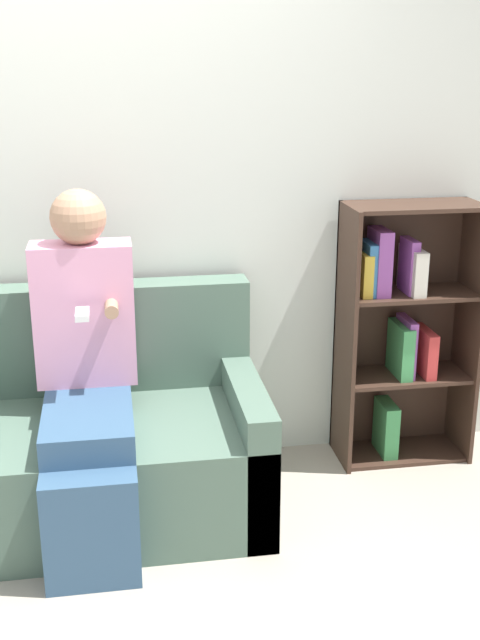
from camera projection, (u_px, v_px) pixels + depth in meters
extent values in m
plane|color=#9E9384|center=(65.00, 586.00, 2.80)|extent=(14.00, 14.00, 0.00)
cube|color=silver|center=(53.00, 181.00, 3.27)|extent=(10.00, 0.06, 2.55)
cube|color=#4C6656|center=(46.00, 480.00, 3.08)|extent=(1.71, 0.65, 0.41)
cube|color=#4C6656|center=(48.00, 386.00, 3.39)|extent=(1.71, 0.15, 0.87)
cube|color=#4C6656|center=(249.00, 450.00, 3.19)|extent=(0.12, 0.65, 0.54)
cube|color=#335170|center=(91.00, 531.00, 2.75)|extent=(0.33, 0.12, 0.41)
cube|color=#335170|center=(88.00, 426.00, 2.94)|extent=(0.33, 0.45, 0.11)
cube|color=#E599BC|center=(84.00, 313.00, 3.13)|extent=(0.39, 0.17, 0.56)
sphere|color=tan|center=(78.00, 217.00, 3.01)|extent=(0.21, 0.21, 0.21)
cylinder|color=tan|center=(111.00, 309.00, 3.00)|extent=(0.05, 0.10, 0.05)
cube|color=white|center=(82.00, 314.00, 2.93)|extent=(0.05, 0.12, 0.02)
cube|color=#3D281E|center=(345.00, 339.00, 3.50)|extent=(0.02, 0.30, 1.17)
cube|color=#3D281E|center=(467.00, 332.00, 3.59)|extent=(0.02, 0.30, 1.17)
cube|color=#3D281E|center=(396.00, 326.00, 3.68)|extent=(0.59, 0.02, 1.17)
cube|color=#3D281E|center=(399.00, 452.00, 3.73)|extent=(0.55, 0.26, 0.02)
cube|color=#3D281E|center=(404.00, 376.00, 3.61)|extent=(0.55, 0.26, 0.02)
cube|color=#3D281E|center=(410.00, 294.00, 3.49)|extent=(0.55, 0.26, 0.02)
cube|color=#3D281E|center=(416.00, 206.00, 3.37)|extent=(0.55, 0.26, 0.02)
cube|color=#429956|center=(400.00, 349.00, 3.56)|extent=(0.06, 0.21, 0.24)
cube|color=beige|center=(412.00, 270.00, 3.45)|extent=(0.06, 0.22, 0.19)
cube|color=gold|center=(363.00, 273.00, 3.42)|extent=(0.04, 0.17, 0.18)
cube|color=#934CA3|center=(379.00, 262.00, 3.42)|extent=(0.06, 0.17, 0.28)
cube|color=#934CA3|center=(406.00, 346.00, 3.56)|extent=(0.04, 0.18, 0.26)
cube|color=#429956|center=(386.00, 427.00, 3.67)|extent=(0.07, 0.18, 0.25)
cube|color=teal|center=(368.00, 268.00, 3.42)|extent=(0.04, 0.16, 0.23)
cube|color=#934CA3|center=(409.00, 266.00, 3.44)|extent=(0.04, 0.15, 0.23)
cube|color=#C63838|center=(424.00, 351.00, 3.58)|extent=(0.05, 0.21, 0.21)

